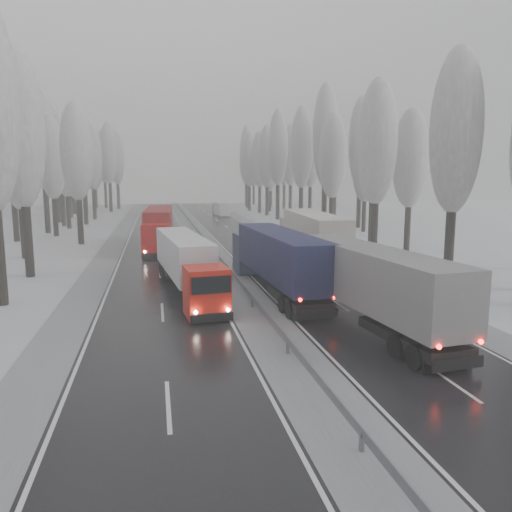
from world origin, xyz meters
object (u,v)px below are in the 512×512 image
object	(u,v)px
truck_cream_box	(311,233)
truck_red_white	(186,260)
truck_grey_tarp	(360,278)
truck_red_red	(159,226)
truck_blue_box	(275,256)
box_truck_distant	(221,209)

from	to	relation	value
truck_cream_box	truck_red_white	size ratio (longest dim) A/B	1.21
truck_grey_tarp	truck_cream_box	size ratio (longest dim) A/B	0.92
truck_red_red	truck_cream_box	bearing A→B (deg)	-38.09
truck_blue_box	box_truck_distant	distance (m)	66.60
truck_blue_box	truck_red_red	bearing A→B (deg)	105.42
truck_red_red	box_truck_distant	bearing A→B (deg)	76.99
truck_cream_box	box_truck_distant	xyz separation A→B (m)	(-0.81, 55.60, -1.27)
truck_blue_box	truck_grey_tarp	bearing A→B (deg)	-74.63
truck_cream_box	truck_red_red	distance (m)	17.63
truck_blue_box	box_truck_distant	size ratio (longest dim) A/B	2.24
truck_grey_tarp	box_truck_distant	distance (m)	74.39
truck_grey_tarp	truck_cream_box	distance (m)	19.02
truck_cream_box	truck_red_red	world-z (taller)	truck_cream_box
truck_blue_box	truck_red_white	size ratio (longest dim) A/B	1.12
truck_red_white	truck_grey_tarp	bearing A→B (deg)	-52.88
truck_cream_box	box_truck_distant	distance (m)	55.62
truck_grey_tarp	truck_red_white	world-z (taller)	truck_grey_tarp
box_truck_distant	truck_red_red	size ratio (longest dim) A/B	0.43
truck_red_white	truck_cream_box	bearing A→B (deg)	33.45
truck_grey_tarp	truck_blue_box	xyz separation A→B (m)	(-2.64, 7.95, 0.01)
truck_grey_tarp	truck_red_red	world-z (taller)	truck_red_red
truck_blue_box	truck_red_white	world-z (taller)	truck_blue_box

